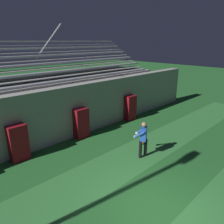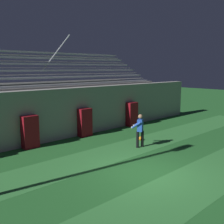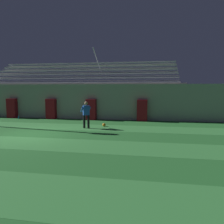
% 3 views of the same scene
% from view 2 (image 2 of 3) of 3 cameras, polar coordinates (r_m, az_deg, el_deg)
% --- Properties ---
extents(ground_plane, '(80.00, 80.00, 0.00)m').
position_cam_2_polar(ground_plane, '(10.16, 7.24, -13.12)').
color(ground_plane, '#236028').
extents(turf_stripe_mid, '(28.00, 2.16, 0.01)m').
position_cam_2_polar(turf_stripe_mid, '(9.27, 15.52, -15.69)').
color(turf_stripe_mid, '#337A38').
rests_on(turf_stripe_mid, ground).
extents(turf_stripe_far, '(28.00, 2.16, 0.01)m').
position_cam_2_polar(turf_stripe_far, '(11.91, -2.70, -9.58)').
color(turf_stripe_far, '#337A38').
rests_on(turf_stripe_far, ground).
extents(back_wall, '(24.00, 0.60, 2.80)m').
position_cam_2_polar(back_wall, '(14.63, -12.53, -0.53)').
color(back_wall, '#999691').
rests_on(back_wall, ground).
extents(padding_pillar_gate_left, '(0.78, 0.44, 1.61)m').
position_cam_2_polar(padding_pillar_gate_left, '(13.51, -17.41, -4.15)').
color(padding_pillar_gate_left, maroon).
rests_on(padding_pillar_gate_left, ground).
extents(padding_pillar_gate_right, '(0.78, 0.44, 1.61)m').
position_cam_2_polar(padding_pillar_gate_right, '(15.20, -5.93, -2.26)').
color(padding_pillar_gate_right, maroon).
rests_on(padding_pillar_gate_right, ground).
extents(padding_pillar_far_right, '(0.78, 0.44, 1.61)m').
position_cam_2_polar(padding_pillar_far_right, '(17.83, 4.34, -0.48)').
color(padding_pillar_far_right, maroon).
rests_on(padding_pillar_far_right, ground).
extents(bleacher_stand, '(18.00, 4.75, 5.83)m').
position_cam_2_polar(bleacher_stand, '(16.97, -17.17, 1.01)').
color(bleacher_stand, '#999691').
rests_on(bleacher_stand, ground).
extents(goalkeeper, '(0.73, 0.70, 1.67)m').
position_cam_2_polar(goalkeeper, '(13.03, 6.08, -3.59)').
color(goalkeeper, black).
rests_on(goalkeeper, ground).
extents(soccer_ball, '(0.22, 0.22, 0.22)m').
position_cam_2_polar(soccer_ball, '(14.43, 6.22, -5.75)').
color(soccer_ball, orange).
rests_on(soccer_ball, ground).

